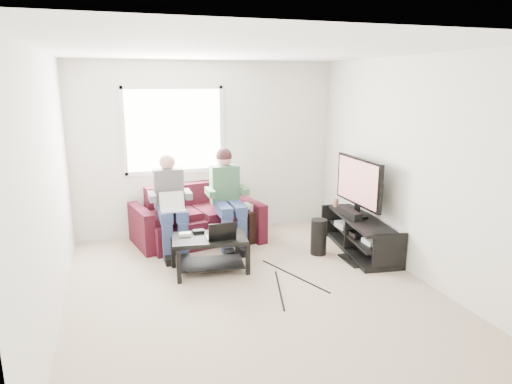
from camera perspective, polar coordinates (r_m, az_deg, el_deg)
floor at (r=5.28m, az=-0.55°, el=-12.10°), size 4.50×4.50×0.00m
ceiling at (r=4.77m, az=-0.62°, el=17.32°), size 4.50×4.50×0.00m
wall_back at (r=7.01m, az=-6.06°, el=5.41°), size 4.50×0.00×4.50m
wall_front at (r=2.87m, az=12.94°, el=-6.98°), size 4.50×0.00×4.50m
wall_left at (r=4.69m, az=-24.62°, el=0.15°), size 0.00×4.50×4.50m
wall_right at (r=5.77m, az=18.79°, el=2.98°), size 0.00×4.50×4.50m
window at (r=6.87m, az=-10.21°, el=7.63°), size 1.48×0.04×1.28m
sofa at (r=6.76m, az=-7.45°, el=-3.58°), size 1.91×1.10×0.82m
person_left at (r=6.31m, az=-10.65°, el=-0.97°), size 0.40×0.70×1.33m
person_right at (r=6.45m, az=-3.64°, el=0.12°), size 0.40×0.71×1.38m
laptop_silver at (r=6.09m, az=-10.36°, el=-1.72°), size 0.38×0.31×0.24m
coffee_table at (r=5.67m, az=-5.82°, el=-6.70°), size 0.96×0.66×0.45m
laptop_black at (r=5.54m, az=-4.49°, el=-4.55°), size 0.38×0.31×0.24m
controller_a at (r=5.69m, az=-8.88°, el=-5.25°), size 0.15×0.11×0.04m
controller_b at (r=5.77m, az=-7.20°, el=-4.91°), size 0.14×0.09×0.04m
controller_c at (r=5.83m, az=-3.27°, el=-4.65°), size 0.15×0.11×0.04m
tv_stand at (r=6.46m, az=12.82°, el=-5.45°), size 0.64×1.53×0.49m
tv at (r=6.35m, az=12.69°, el=1.06°), size 0.12×1.10×0.81m
soundbar at (r=6.39m, az=11.58°, el=-2.59°), size 0.12×0.50×0.10m
drink_cup at (r=6.87m, az=9.95°, el=-1.30°), size 0.08×0.08×0.12m
console_white at (r=6.12m, az=14.75°, el=-5.96°), size 0.30×0.22×0.06m
console_grey at (r=6.68m, az=11.55°, el=-4.02°), size 0.34×0.26×0.08m
console_black at (r=6.40m, az=13.08°, el=-4.95°), size 0.38×0.30×0.07m
subwoofer at (r=6.27m, az=7.84°, el=-5.58°), size 0.22×0.22×0.49m
keyboard_floor at (r=6.16m, az=11.78°, el=-8.39°), size 0.16×0.47×0.03m
end_table at (r=6.74m, az=-0.48°, el=-3.96°), size 0.32×0.32×0.57m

